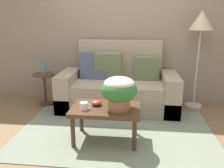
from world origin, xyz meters
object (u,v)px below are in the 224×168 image
coffee_table (106,112)px  side_table (44,83)px  potted_plant (119,90)px  floor_lamp (201,26)px  table_vase (43,67)px  couch (118,88)px  coffee_mug (84,106)px  snack_bowl (97,102)px

coffee_table → side_table: (-1.24, 1.15, 0.00)m
coffee_table → potted_plant: (0.17, -0.04, 0.30)m
side_table → floor_lamp: (2.59, 0.19, 0.97)m
side_table → table_vase: (-0.01, 0.02, 0.28)m
table_vase → couch: bearing=-0.7°
potted_plant → coffee_mug: bearing=-172.5°
floor_lamp → side_table: bearing=-175.9°
floor_lamp → potted_plant: floor_lamp is taller
coffee_table → snack_bowl: bearing=155.3°
couch → coffee_mug: 1.29m
potted_plant → coffee_mug: potted_plant is taller
couch → coffee_table: (-0.06, -1.15, 0.04)m
side_table → couch: bearing=0.2°
coffee_mug → couch: bearing=76.6°
side_table → floor_lamp: 2.78m
coffee_mug → table_vase: (-1.00, 1.27, 0.18)m
snack_bowl → table_vase: (-1.12, 1.11, 0.19)m
side_table → potted_plant: potted_plant is taller
couch → potted_plant: bearing=-84.7°
table_vase → snack_bowl: bearing=-44.8°
coffee_table → side_table: size_ratio=1.49×
coffee_table → floor_lamp: (1.36, 1.33, 0.97)m
couch → snack_bowl: size_ratio=14.68×
couch → floor_lamp: (1.30, 0.18, 1.02)m
side_table → table_vase: 0.28m
coffee_table → snack_bowl: 0.16m
side_table → table_vase: table_vase is taller
couch → coffee_mug: (-0.30, -1.25, 0.15)m
coffee_table → coffee_mug: bearing=-158.2°
coffee_table → table_vase: table_vase is taller
coffee_table → side_table: 1.69m
floor_lamp → table_vase: (-2.60, -0.17, -0.69)m
table_vase → floor_lamp: bearing=3.6°
potted_plant → snack_bowl: (-0.29, 0.10, -0.20)m
coffee_table → snack_bowl: size_ratio=6.30×
floor_lamp → snack_bowl: size_ratio=12.17×
snack_bowl → couch: bearing=81.0°
coffee_table → coffee_mug: size_ratio=6.13×
couch → table_vase: bearing=179.3°
couch → snack_bowl: bearing=-99.0°
potted_plant → snack_bowl: size_ratio=3.18×
couch → side_table: bearing=-179.8°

